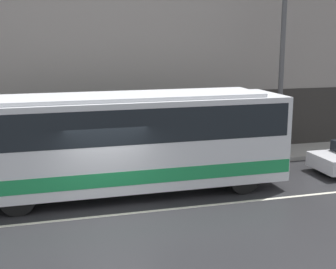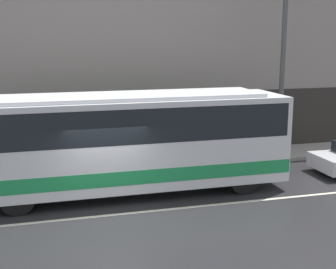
# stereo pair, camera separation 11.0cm
# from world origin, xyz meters

# --- Properties ---
(ground_plane) EXTENTS (60.00, 60.00, 0.00)m
(ground_plane) POSITION_xyz_m (0.00, 0.00, 0.00)
(ground_plane) COLOR #262628
(sidewalk) EXTENTS (60.00, 2.24, 0.16)m
(sidewalk) POSITION_xyz_m (0.00, 5.12, 0.08)
(sidewalk) COLOR #A09E99
(sidewalk) RESTS_ON ground_plane
(building_facade) EXTENTS (60.00, 0.35, 11.72)m
(building_facade) POSITION_xyz_m (0.00, 6.39, 5.66)
(building_facade) COLOR gray
(building_facade) RESTS_ON ground_plane
(lane_stripe) EXTENTS (54.00, 0.14, 0.01)m
(lane_stripe) POSITION_xyz_m (0.00, 0.00, 0.00)
(lane_stripe) COLOR beige
(lane_stripe) RESTS_ON ground_plane
(transit_bus) EXTENTS (11.23, 2.60, 3.33)m
(transit_bus) POSITION_xyz_m (0.58, 1.89, 1.88)
(transit_bus) COLOR silver
(transit_bus) RESTS_ON ground_plane
(utility_pole_near) EXTENTS (0.20, 0.20, 7.99)m
(utility_pole_near) POSITION_xyz_m (7.85, 4.43, 4.16)
(utility_pole_near) COLOR #4C4C4F
(utility_pole_near) RESTS_ON sidewalk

